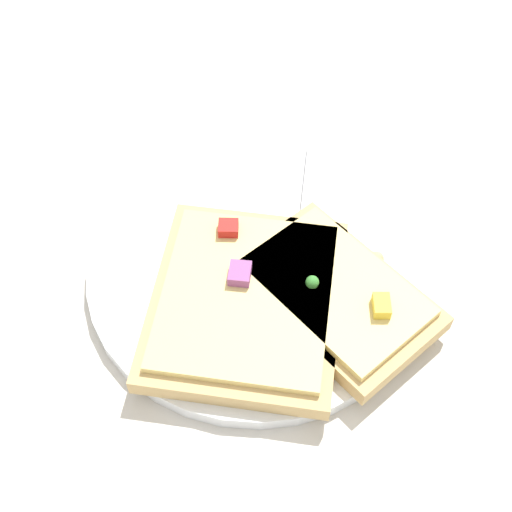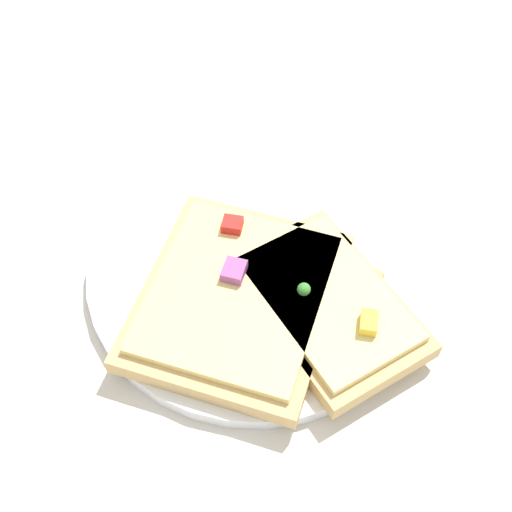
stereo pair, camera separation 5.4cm
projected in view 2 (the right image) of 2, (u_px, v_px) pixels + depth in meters
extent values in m
plane|color=beige|center=(256.00, 273.00, 0.55)|extent=(4.00, 4.00, 0.00)
cylinder|color=white|center=(256.00, 268.00, 0.55)|extent=(0.26, 0.26, 0.01)
cube|color=silver|center=(250.00, 195.00, 0.58)|extent=(0.01, 0.13, 0.01)
cube|color=silver|center=(209.00, 283.00, 0.53)|extent=(0.03, 0.05, 0.01)
cube|color=silver|center=(174.00, 323.00, 0.51)|extent=(0.00, 0.03, 0.00)
cube|color=silver|center=(184.00, 326.00, 0.51)|extent=(0.00, 0.03, 0.00)
cube|color=silver|center=(193.00, 328.00, 0.51)|extent=(0.00, 0.03, 0.00)
cube|color=silver|center=(202.00, 331.00, 0.51)|extent=(0.00, 0.03, 0.00)
cube|color=silver|center=(332.00, 184.00, 0.59)|extent=(0.02, 0.09, 0.01)
cube|color=silver|center=(298.00, 291.00, 0.53)|extent=(0.03, 0.14, 0.00)
cube|color=tan|center=(237.00, 301.00, 0.52)|extent=(0.14, 0.16, 0.01)
cube|color=#E5CC7A|center=(237.00, 293.00, 0.51)|extent=(0.12, 0.14, 0.01)
cube|color=#934C8E|center=(234.00, 271.00, 0.51)|extent=(0.02, 0.02, 0.01)
cube|color=red|center=(232.00, 225.00, 0.54)|extent=(0.02, 0.02, 0.01)
cube|color=tan|center=(327.00, 306.00, 0.51)|extent=(0.17, 0.16, 0.01)
cube|color=#E5CC7A|center=(328.00, 298.00, 0.50)|extent=(0.15, 0.14, 0.01)
cube|color=yellow|center=(369.00, 323.00, 0.48)|extent=(0.01, 0.02, 0.01)
sphere|color=#388433|center=(304.00, 289.00, 0.50)|extent=(0.01, 0.01, 0.01)
sphere|color=tan|center=(283.00, 317.00, 0.51)|extent=(0.01, 0.01, 0.01)
sphere|color=tan|center=(377.00, 275.00, 0.53)|extent=(0.01, 0.01, 0.01)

